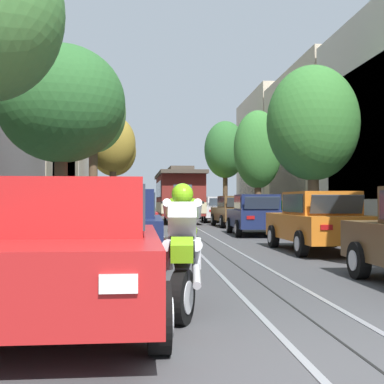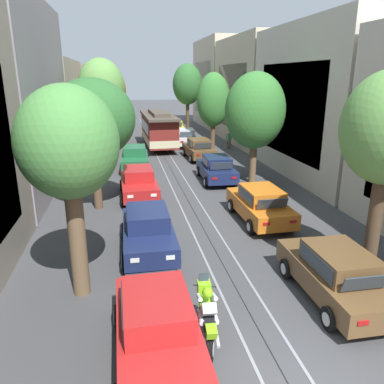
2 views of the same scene
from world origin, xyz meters
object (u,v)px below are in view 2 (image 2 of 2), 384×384
(parked_car_brown_near_right, at_px, (336,274))
(street_tree_kerb_left_fourth, at_px, (110,90))
(parked_car_navy_second_left, at_px, (148,230))
(parked_car_navy_mid_right, at_px, (216,168))
(parked_car_red_mid_left, at_px, (139,183))
(parked_car_green_fourth_left, at_px, (135,158))
(parked_car_yellow_sixth_right, at_px, (175,127))
(parked_car_brown_far_right, at_px, (168,121))
(street_tree_kerb_right_mid, at_px, (213,100))
(cable_car_trolley, at_px, (159,130))
(street_tree_kerb_left_mid, at_px, (101,88))
(street_tree_kerb_left_far, at_px, (107,86))
(street_tree_kerb_left_near, at_px, (68,146))
(pedestrian_on_left_pavement, at_px, (229,138))
(parked_car_brown_fourth_right, at_px, (199,149))
(motorcycle_with_rider, at_px, (207,314))
(street_tree_kerb_right_fourth, at_px, (187,85))
(street_tree_kerb_left_second, at_px, (92,119))
(parked_car_orange_second_right, at_px, (260,204))
(parked_car_white_fifth_right, at_px, (185,137))
(parked_car_red_near_left, at_px, (157,329))
(street_tree_kerb_right_second, at_px, (255,111))

(parked_car_brown_near_right, bearing_deg, street_tree_kerb_left_fourth, 103.61)
(parked_car_navy_second_left, distance_m, parked_car_navy_mid_right, 10.21)
(parked_car_red_mid_left, height_order, parked_car_green_fourth_left, same)
(parked_car_yellow_sixth_right, distance_m, parked_car_brown_far_right, 6.59)
(parked_car_brown_near_right, distance_m, parked_car_brown_far_right, 39.52)
(street_tree_kerb_right_mid, bearing_deg, cable_car_trolley, 157.00)
(parked_car_navy_mid_right, height_order, parked_car_brown_far_right, same)
(parked_car_navy_second_left, distance_m, street_tree_kerb_left_mid, 14.86)
(parked_car_red_mid_left, relative_size, street_tree_kerb_left_far, 0.61)
(street_tree_kerb_left_near, relative_size, street_tree_kerb_right_mid, 0.93)
(street_tree_kerb_left_mid, bearing_deg, parked_car_red_mid_left, -75.16)
(parked_car_yellow_sixth_right, relative_size, pedestrian_on_left_pavement, 2.80)
(parked_car_brown_fourth_right, bearing_deg, motorcycle_with_rider, -100.84)
(motorcycle_with_rider, bearing_deg, street_tree_kerb_right_fourth, 81.01)
(parked_car_navy_mid_right, height_order, street_tree_kerb_left_second, street_tree_kerb_left_second)
(parked_car_red_mid_left, distance_m, parked_car_brown_far_right, 29.18)
(parked_car_orange_second_right, relative_size, parked_car_brown_fourth_right, 0.99)
(street_tree_kerb_left_second, relative_size, cable_car_trolley, 0.68)
(parked_car_navy_mid_right, xyz_separation_m, street_tree_kerb_right_fourth, (1.84, 21.24, 4.52))
(parked_car_navy_mid_right, bearing_deg, parked_car_yellow_sixth_right, 89.56)
(parked_car_navy_mid_right, xyz_separation_m, street_tree_kerb_left_far, (-6.96, 22.43, 4.40))
(parked_car_white_fifth_right, bearing_deg, cable_car_trolley, -165.28)
(street_tree_kerb_left_mid, distance_m, street_tree_kerb_right_fourth, 18.42)
(parked_car_green_fourth_left, xyz_separation_m, pedestrian_on_left_pavement, (8.61, 6.42, 0.09))
(street_tree_kerb_left_far, distance_m, pedestrian_on_left_pavement, 16.56)
(motorcycle_with_rider, bearing_deg, parked_car_brown_fourth_right, 79.16)
(parked_car_red_near_left, height_order, street_tree_kerb_right_mid, street_tree_kerb_right_mid)
(parked_car_brown_fourth_right, height_order, street_tree_kerb_left_near, street_tree_kerb_left_near)
(parked_car_white_fifth_right, distance_m, parked_car_yellow_sixth_right, 7.28)
(parked_car_red_near_left, xyz_separation_m, street_tree_kerb_left_near, (-1.99, 3.18, 3.65))
(parked_car_white_fifth_right, bearing_deg, street_tree_kerb_left_far, 125.50)
(parked_car_white_fifth_right, bearing_deg, pedestrian_on_left_pavement, -27.24)
(parked_car_brown_fourth_right, xyz_separation_m, parked_car_brown_far_right, (0.01, 19.73, 0.00))
(street_tree_kerb_left_fourth, bearing_deg, street_tree_kerb_right_fourth, 36.82)
(parked_car_orange_second_right, distance_m, street_tree_kerb_right_second, 7.35)
(street_tree_kerb_left_second, relative_size, street_tree_kerb_left_far, 0.86)
(parked_car_green_fourth_left, height_order, street_tree_kerb_left_fourth, street_tree_kerb_left_fourth)
(parked_car_orange_second_right, bearing_deg, pedestrian_on_left_pavement, 78.66)
(parked_car_brown_fourth_right, xyz_separation_m, street_tree_kerb_left_near, (-7.22, -18.13, 3.65))
(street_tree_kerb_right_fourth, relative_size, motorcycle_with_rider, 3.93)
(parked_car_brown_fourth_right, distance_m, parked_car_brown_far_right, 19.73)
(parked_car_orange_second_right, xyz_separation_m, street_tree_kerb_left_fourth, (-6.81, 21.89, 4.20))
(parked_car_brown_near_right, bearing_deg, parked_car_brown_far_right, 90.07)
(street_tree_kerb_left_near, bearing_deg, street_tree_kerb_right_fourth, 74.90)
(parked_car_navy_mid_right, bearing_deg, parked_car_orange_second_right, -87.68)
(parked_car_orange_second_right, height_order, street_tree_kerb_right_mid, street_tree_kerb_right_mid)
(parked_car_white_fifth_right, distance_m, street_tree_kerb_right_mid, 4.74)
(parked_car_orange_second_right, xyz_separation_m, parked_car_navy_mid_right, (-0.28, 6.92, 0.00))
(street_tree_kerb_left_second, xyz_separation_m, pedestrian_on_left_pavement, (10.70, 14.40, -3.45))
(parked_car_red_near_left, xyz_separation_m, pedestrian_on_left_pavement, (8.80, 25.29, 0.09))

